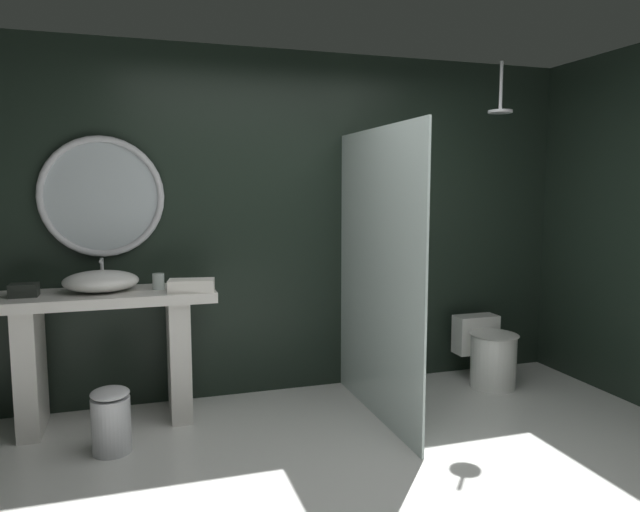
% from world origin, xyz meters
% --- Properties ---
extents(ground_plane, '(5.76, 5.76, 0.00)m').
position_xyz_m(ground_plane, '(0.00, 0.00, 0.00)').
color(ground_plane, silver).
extents(back_wall_panel, '(4.80, 0.10, 2.60)m').
position_xyz_m(back_wall_panel, '(0.00, 1.90, 1.30)').
color(back_wall_panel, black).
rests_on(back_wall_panel, ground_plane).
extents(vanity_counter, '(1.43, 0.52, 0.90)m').
position_xyz_m(vanity_counter, '(-1.36, 1.57, 0.56)').
color(vanity_counter, silver).
rests_on(vanity_counter, ground_plane).
extents(vessel_sink, '(0.48, 0.40, 0.21)m').
position_xyz_m(vessel_sink, '(-1.38, 1.59, 0.97)').
color(vessel_sink, white).
rests_on(vessel_sink, vanity_counter).
extents(tumbler_cup, '(0.08, 0.08, 0.11)m').
position_xyz_m(tumbler_cup, '(-1.01, 1.57, 0.95)').
color(tumbler_cup, silver).
rests_on(tumbler_cup, vanity_counter).
extents(tissue_box, '(0.17, 0.14, 0.08)m').
position_xyz_m(tissue_box, '(-1.84, 1.55, 0.94)').
color(tissue_box, '#282D28').
rests_on(tissue_box, vanity_counter).
extents(round_wall_mirror, '(0.83, 0.05, 0.83)m').
position_xyz_m(round_wall_mirror, '(-1.36, 1.81, 1.52)').
color(round_wall_mirror, silver).
extents(shower_glass_panel, '(0.02, 1.42, 1.98)m').
position_xyz_m(shower_glass_panel, '(0.41, 1.14, 0.99)').
color(shower_glass_panel, silver).
rests_on(shower_glass_panel, ground_plane).
extents(rain_shower_head, '(0.18, 0.18, 0.37)m').
position_xyz_m(rain_shower_head, '(1.44, 1.30, 2.18)').
color(rain_shower_head, silver).
extents(toilet, '(0.37, 0.55, 0.53)m').
position_xyz_m(toilet, '(1.52, 1.46, 0.26)').
color(toilet, white).
rests_on(toilet, ground_plane).
extents(waste_bin, '(0.23, 0.23, 0.40)m').
position_xyz_m(waste_bin, '(-1.33, 1.09, 0.20)').
color(waste_bin, silver).
rests_on(waste_bin, ground_plane).
extents(folded_hand_towel, '(0.32, 0.21, 0.08)m').
position_xyz_m(folded_hand_towel, '(-0.81, 1.41, 0.94)').
color(folded_hand_towel, silver).
rests_on(folded_hand_towel, vanity_counter).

